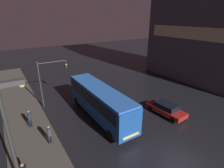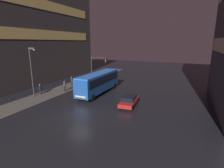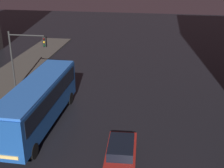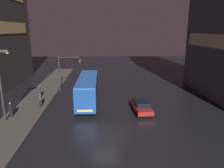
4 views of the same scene
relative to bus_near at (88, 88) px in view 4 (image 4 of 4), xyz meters
name	(u,v)px [view 4 (image 4 of 4)]	position (x,y,z in m)	size (l,w,h in m)	color
ground_plane	(105,133)	(2.04, -8.75, -2.09)	(120.00, 120.00, 0.00)	black
sidewalk_left	(37,100)	(-6.96, 1.25, -2.01)	(4.00, 48.00, 0.15)	#47423D
bus_near	(88,88)	(0.00, 0.00, 0.00)	(2.47, 10.66, 3.39)	#194793
car_taxi	(141,106)	(6.36, -3.48, -1.38)	(2.01, 4.46, 1.36)	maroon
pedestrian_near	(10,108)	(-8.02, -4.63, -0.94)	(0.59, 0.59, 1.65)	black
pedestrian_mid	(40,91)	(-6.66, 1.79, -0.88)	(0.36, 0.36, 1.81)	black
pedestrian_far	(40,99)	(-5.68, -1.58, -0.92)	(0.47, 0.47, 1.72)	black
traffic_light_main	(67,67)	(-3.38, 5.70, 1.73)	(3.41, 0.35, 5.58)	#2D2D2D
street_lamp_sidewalk	(2,75)	(-7.99, -5.72, 2.95)	(1.25, 0.36, 7.35)	#2D2D2D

